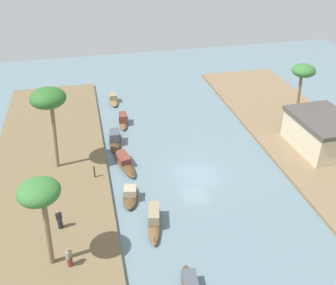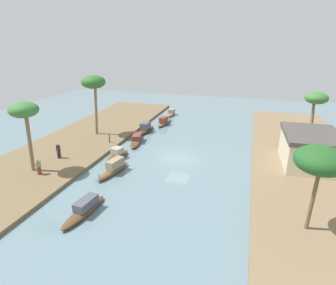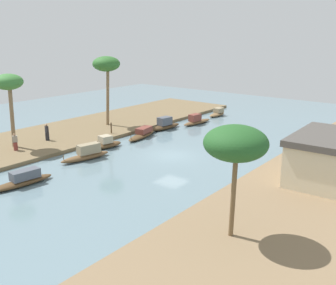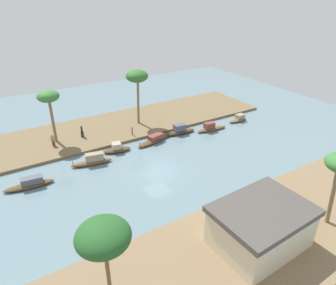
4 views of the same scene
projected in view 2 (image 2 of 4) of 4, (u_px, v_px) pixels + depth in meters
The scene contains 18 objects.
river_water at pixel (178, 157), 30.63m from camera, with size 72.91×72.91×0.00m, color slate.
riverbank_left at pixel (75, 144), 34.10m from camera, with size 46.63×10.54×0.34m, color brown.
riverbank_right at pixel (308, 171), 27.04m from camera, with size 46.63×10.54×0.34m, color #846B4C.
sampan_upstream_small at pixel (164, 122), 42.30m from camera, with size 4.73×1.44×1.26m.
sampan_with_tall_canopy at pixel (118, 154), 30.39m from camera, with size 3.47×1.88×1.20m.
sampan_midstream at pixel (85, 209), 20.60m from camera, with size 4.80×1.54×1.11m.
sampan_downstream_large at pixel (114, 168), 26.90m from camera, with size 4.65×1.78×1.35m.
sampan_foreground at pixel (146, 129), 38.80m from camera, with size 4.55×1.69×1.40m.
sampan_near_left_bank at pixel (171, 113), 47.54m from camera, with size 3.23×1.06×1.05m.
sampan_with_red_awning at pixel (137, 140), 34.90m from camera, with size 5.01×2.14×1.01m.
person_on_near_bank at pixel (39, 168), 25.84m from camera, with size 0.50×0.50×1.55m.
person_by_mooring at pixel (59, 152), 29.43m from camera, with size 0.44×0.44×1.64m.
mooring_post at pixel (109, 138), 33.94m from camera, with size 0.14×0.14×1.14m, color #4C3823.
palm_tree_left_near at pixel (94, 83), 34.89m from camera, with size 3.04×3.04×7.75m.
palm_tree_left_far at pixel (24, 112), 24.85m from camera, with size 2.60×2.60×6.72m.
palm_tree_right_tall at pixel (316, 99), 31.99m from camera, with size 2.55×2.55×6.28m.
palm_tree_right_short at pixel (321, 161), 16.88m from camera, with size 3.19×3.19×5.87m.
riverside_building at pixel (310, 149), 27.56m from camera, with size 7.13×5.40×3.36m.
Camera 2 is at (27.26, 7.00, 12.23)m, focal length 29.61 mm.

